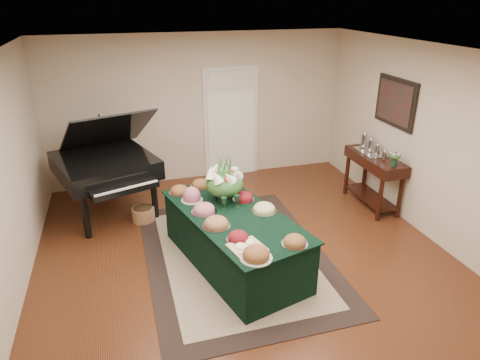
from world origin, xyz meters
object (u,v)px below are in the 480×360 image
object	(u,v)px
buffet_table	(234,239)
floral_centerpiece	(225,180)
grand_piano	(106,164)
mahogany_sideboard	(374,167)

from	to	relation	value
buffet_table	floral_centerpiece	bearing A→B (deg)	91.06
floral_centerpiece	grand_piano	distance (m)	2.17
floral_centerpiece	grand_piano	bearing A→B (deg)	135.16
floral_centerpiece	buffet_table	bearing A→B (deg)	-88.94
buffet_table	mahogany_sideboard	size ratio (longest dim) A/B	2.00
buffet_table	mahogany_sideboard	distance (m)	2.88
floral_centerpiece	mahogany_sideboard	world-z (taller)	floral_centerpiece
floral_centerpiece	grand_piano	size ratio (longest dim) A/B	0.26
grand_piano	buffet_table	bearing A→B (deg)	-51.64
grand_piano	mahogany_sideboard	xyz separation A→B (m)	(4.22, -0.94, -0.16)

